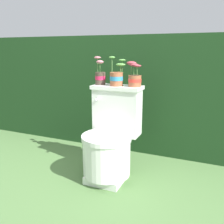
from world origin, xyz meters
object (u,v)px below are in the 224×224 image
at_px(potted_plant_midleft, 117,77).
at_px(potted_plant_middle, 135,77).
at_px(toilet, 110,139).
at_px(potted_plant_left, 100,76).

bearing_deg(potted_plant_midleft, potted_plant_middle, 9.86).
relative_size(potted_plant_midleft, potted_plant_middle, 1.19).
distance_m(toilet, potted_plant_midleft, 0.52).
xyz_separation_m(potted_plant_left, potted_plant_middle, (0.31, 0.01, -0.00)).
bearing_deg(potted_plant_midleft, toilet, -89.19).
distance_m(potted_plant_left, potted_plant_middle, 0.31).
bearing_deg(potted_plant_middle, potted_plant_midleft, -170.14).
height_order(potted_plant_left, potted_plant_middle, potted_plant_left).
distance_m(potted_plant_midleft, potted_plant_middle, 0.15).
bearing_deg(toilet, potted_plant_left, 136.90).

